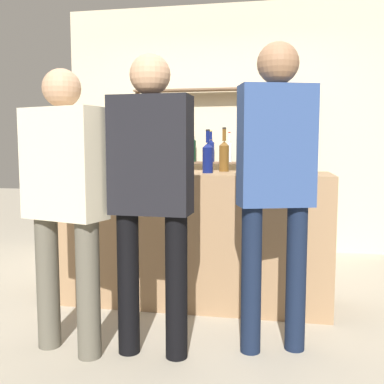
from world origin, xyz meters
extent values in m
plane|color=#B2A893|center=(0.00, 0.00, 0.00)|extent=(16.00, 16.00, 0.00)
cube|color=#997551|center=(0.00, 0.00, 0.50)|extent=(2.07, 0.61, 1.01)
cube|color=beige|center=(0.00, 1.91, 1.40)|extent=(3.67, 0.12, 2.80)
cylinder|color=brown|center=(-0.97, 1.73, 0.92)|extent=(0.05, 0.05, 1.84)
cylinder|color=brown|center=(0.97, 1.73, 0.92)|extent=(0.05, 0.05, 1.84)
cube|color=brown|center=(0.00, 1.73, 1.83)|extent=(1.99, 0.18, 0.02)
cube|color=brown|center=(0.00, 1.73, 1.01)|extent=(1.99, 0.18, 0.02)
cylinder|color=black|center=(-0.74, 1.73, 1.13)|extent=(0.07, 0.07, 0.22)
cone|color=black|center=(-0.74, 1.73, 1.26)|extent=(0.07, 0.07, 0.03)
cylinder|color=black|center=(-0.74, 1.73, 1.31)|extent=(0.03, 0.03, 0.07)
cylinder|color=black|center=(-0.74, 1.73, 1.35)|extent=(0.03, 0.03, 0.01)
cylinder|color=black|center=(-0.53, 1.73, 1.13)|extent=(0.06, 0.06, 0.21)
cone|color=black|center=(-0.53, 1.73, 1.25)|extent=(0.06, 0.06, 0.03)
cylinder|color=black|center=(-0.53, 1.73, 1.30)|extent=(0.02, 0.02, 0.07)
cylinder|color=black|center=(-0.53, 1.73, 1.34)|extent=(0.03, 0.03, 0.01)
cylinder|color=black|center=(-0.32, 1.73, 1.14)|extent=(0.08, 0.08, 0.24)
cone|color=black|center=(-0.32, 1.73, 1.28)|extent=(0.08, 0.08, 0.03)
cylinder|color=black|center=(-0.32, 1.73, 1.34)|extent=(0.03, 0.03, 0.09)
cylinder|color=#232328|center=(-0.32, 1.73, 1.39)|extent=(0.03, 0.03, 0.01)
cylinder|color=#0F1956|center=(-0.11, 1.73, 1.13)|extent=(0.08, 0.08, 0.22)
cone|color=#0F1956|center=(-0.11, 1.73, 1.26)|extent=(0.08, 0.08, 0.04)
cylinder|color=#0F1956|center=(-0.11, 1.73, 1.32)|extent=(0.03, 0.03, 0.09)
cylinder|color=gold|center=(-0.11, 1.73, 1.37)|extent=(0.03, 0.03, 0.01)
cylinder|color=silver|center=(0.11, 1.73, 1.12)|extent=(0.06, 0.06, 0.20)
cone|color=silver|center=(0.11, 1.73, 1.24)|extent=(0.06, 0.06, 0.03)
cylinder|color=silver|center=(0.11, 1.73, 1.30)|extent=(0.02, 0.02, 0.10)
cylinder|color=maroon|center=(0.11, 1.73, 1.35)|extent=(0.03, 0.03, 0.01)
cylinder|color=black|center=(0.32, 1.73, 1.12)|extent=(0.06, 0.06, 0.20)
cone|color=black|center=(0.32, 1.73, 1.23)|extent=(0.06, 0.06, 0.03)
cylinder|color=black|center=(0.32, 1.73, 1.29)|extent=(0.02, 0.02, 0.08)
cylinder|color=maroon|center=(0.32, 1.73, 1.34)|extent=(0.03, 0.03, 0.01)
cylinder|color=#0F1956|center=(0.53, 1.73, 1.12)|extent=(0.07, 0.07, 0.19)
cone|color=#0F1956|center=(0.53, 1.73, 1.22)|extent=(0.07, 0.07, 0.03)
cylinder|color=#0F1956|center=(0.53, 1.73, 1.28)|extent=(0.03, 0.03, 0.09)
cylinder|color=maroon|center=(0.53, 1.73, 1.34)|extent=(0.03, 0.03, 0.01)
cylinder|color=#0F1956|center=(0.74, 1.73, 1.12)|extent=(0.07, 0.07, 0.20)
cone|color=#0F1956|center=(0.74, 1.73, 1.24)|extent=(0.07, 0.07, 0.03)
cylinder|color=#0F1956|center=(0.74, 1.73, 1.30)|extent=(0.03, 0.03, 0.09)
cylinder|color=maroon|center=(0.74, 1.73, 1.35)|extent=(0.03, 0.03, 0.01)
cylinder|color=black|center=(0.38, 0.10, 1.12)|extent=(0.09, 0.09, 0.22)
cone|color=black|center=(0.38, 0.10, 1.25)|extent=(0.09, 0.09, 0.04)
cylinder|color=black|center=(0.38, 0.10, 1.31)|extent=(0.03, 0.03, 0.09)
cylinder|color=black|center=(0.38, 0.10, 1.36)|extent=(0.03, 0.03, 0.01)
cylinder|color=#0F1956|center=(0.13, -0.06, 1.10)|extent=(0.08, 0.08, 0.19)
cone|color=#0F1956|center=(0.13, -0.06, 1.21)|extent=(0.08, 0.08, 0.04)
cylinder|color=#0F1956|center=(0.13, -0.06, 1.27)|extent=(0.03, 0.03, 0.09)
cylinder|color=black|center=(0.13, -0.06, 1.32)|extent=(0.03, 0.03, 0.01)
cylinder|color=brown|center=(-0.87, 0.10, 1.12)|extent=(0.09, 0.09, 0.24)
cone|color=brown|center=(-0.87, 0.10, 1.26)|extent=(0.09, 0.09, 0.04)
cylinder|color=brown|center=(-0.87, 0.10, 1.33)|extent=(0.03, 0.03, 0.09)
cylinder|color=gold|center=(-0.87, 0.10, 1.37)|extent=(0.04, 0.04, 0.01)
cylinder|color=black|center=(-0.60, -0.15, 1.10)|extent=(0.08, 0.08, 0.19)
cone|color=black|center=(-0.60, -0.15, 1.22)|extent=(0.08, 0.08, 0.04)
cylinder|color=black|center=(-0.60, -0.15, 1.28)|extent=(0.03, 0.03, 0.08)
cylinder|color=black|center=(-0.60, -0.15, 1.32)|extent=(0.03, 0.03, 0.01)
cylinder|color=brown|center=(0.23, 0.16, 1.11)|extent=(0.08, 0.08, 0.20)
cone|color=brown|center=(0.23, 0.16, 1.23)|extent=(0.08, 0.08, 0.04)
cylinder|color=brown|center=(0.23, 0.16, 1.29)|extent=(0.03, 0.03, 0.09)
cylinder|color=black|center=(0.23, 0.16, 1.35)|extent=(0.03, 0.03, 0.01)
cylinder|color=silver|center=(0.42, -0.05, 1.01)|extent=(0.06, 0.06, 0.00)
cylinder|color=silver|center=(0.42, -0.05, 1.05)|extent=(0.01, 0.01, 0.08)
cone|color=silver|center=(0.42, -0.05, 1.14)|extent=(0.08, 0.08, 0.08)
cylinder|color=black|center=(0.66, 0.09, 1.12)|extent=(0.21, 0.21, 0.23)
cylinder|color=black|center=(0.66, 0.09, 1.24)|extent=(0.22, 0.22, 0.01)
cylinder|color=#121C33|center=(0.76, -0.71, 0.43)|extent=(0.12, 0.12, 0.87)
cylinder|color=#121C33|center=(0.50, -0.79, 0.43)|extent=(0.12, 0.12, 0.87)
cube|color=navy|center=(0.63, -0.75, 1.21)|extent=(0.46, 0.30, 0.69)
sphere|color=#936B4C|center=(0.63, -0.75, 1.67)|extent=(0.23, 0.23, 0.23)
cylinder|color=#575347|center=(-0.41, -1.03, 0.40)|extent=(0.13, 0.13, 0.79)
cylinder|color=#575347|center=(-0.70, -0.94, 0.40)|extent=(0.13, 0.13, 0.79)
cube|color=beige|center=(-0.55, -0.99, 1.11)|extent=(0.52, 0.34, 0.63)
sphere|color=tan|center=(-0.55, -0.99, 1.53)|extent=(0.22, 0.22, 0.22)
cylinder|color=black|center=(0.09, -0.94, 0.41)|extent=(0.13, 0.13, 0.83)
cylinder|color=black|center=(-0.20, -0.93, 0.41)|extent=(0.13, 0.13, 0.83)
cube|color=black|center=(-0.06, -0.94, 1.16)|extent=(0.46, 0.21, 0.66)
sphere|color=tan|center=(-0.06, -0.94, 1.60)|extent=(0.22, 0.22, 0.22)
camera|label=1|loc=(0.63, -3.35, 1.22)|focal=42.00mm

